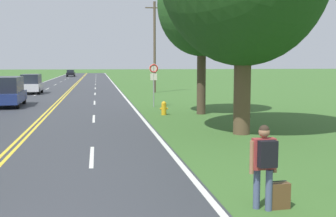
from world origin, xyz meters
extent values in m
cube|color=silver|center=(2.65, 7.50, 0.01)|extent=(0.12, 3.00, 0.00)
cube|color=silver|center=(2.65, 16.50, 0.01)|extent=(0.12, 3.00, 0.00)
cube|color=silver|center=(2.65, 25.50, 0.01)|extent=(0.12, 3.00, 0.00)
cube|color=silver|center=(2.65, 34.50, 0.01)|extent=(0.12, 3.00, 0.00)
cube|color=silver|center=(2.65, 43.50, 0.01)|extent=(0.12, 3.00, 0.00)
cube|color=silver|center=(2.65, 52.50, 0.01)|extent=(0.12, 3.00, 0.00)
cube|color=silver|center=(2.65, 61.50, 0.01)|extent=(0.12, 3.00, 0.00)
cube|color=silver|center=(2.65, 70.50, 0.01)|extent=(0.12, 3.00, 0.00)
cube|color=silver|center=(2.65, 79.50, 0.01)|extent=(0.12, 3.00, 0.00)
cube|color=silver|center=(2.65, 88.50, 0.01)|extent=(0.12, 3.00, 0.00)
cube|color=silver|center=(2.65, 97.50, 0.01)|extent=(0.12, 3.00, 0.00)
cube|color=silver|center=(2.65, 106.50, 0.01)|extent=(0.12, 3.00, 0.00)
cube|color=silver|center=(-2.65, 25.50, 0.01)|extent=(0.12, 3.00, 0.00)
cube|color=silver|center=(-2.65, 34.50, 0.01)|extent=(0.12, 3.00, 0.00)
cube|color=silver|center=(-2.65, 43.50, 0.01)|extent=(0.12, 3.00, 0.00)
cube|color=silver|center=(-2.65, 52.50, 0.01)|extent=(0.12, 3.00, 0.00)
cube|color=silver|center=(-2.65, 61.50, 0.01)|extent=(0.12, 3.00, 0.00)
cube|color=silver|center=(-2.65, 70.50, 0.01)|extent=(0.12, 3.00, 0.00)
cube|color=silver|center=(-2.65, 79.50, 0.01)|extent=(0.12, 3.00, 0.00)
cube|color=silver|center=(-2.65, 88.50, 0.01)|extent=(0.12, 3.00, 0.00)
cube|color=silver|center=(-2.65, 97.50, 0.01)|extent=(0.12, 3.00, 0.00)
cube|color=silver|center=(-2.65, 106.50, 0.01)|extent=(0.12, 3.00, 0.00)
cylinder|color=#475175|center=(5.91, 2.27, 0.41)|extent=(0.13, 0.13, 0.81)
cylinder|color=#475175|center=(6.10, 2.12, 0.41)|extent=(0.13, 0.13, 0.81)
cube|color=#993333|center=(6.01, 2.19, 1.12)|extent=(0.45, 0.20, 0.61)
sphere|color=#936647|center=(6.01, 2.19, 1.54)|extent=(0.22, 0.22, 0.22)
sphere|color=#2D2319|center=(6.01, 2.19, 1.58)|extent=(0.20, 0.20, 0.20)
cylinder|color=#936647|center=(5.77, 2.18, 1.05)|extent=(0.09, 0.09, 0.64)
cylinder|color=#936647|center=(6.25, 2.20, 1.05)|extent=(0.09, 0.09, 0.64)
cube|color=black|center=(6.02, 2.01, 1.15)|extent=(0.36, 0.19, 0.51)
cube|color=brown|center=(6.33, 2.18, 0.26)|extent=(0.46, 0.18, 0.52)
cylinder|color=black|center=(6.33, 2.18, 0.56)|extent=(0.32, 0.04, 0.02)
cylinder|color=gold|center=(6.49, 17.55, 0.29)|extent=(0.28, 0.28, 0.57)
sphere|color=gold|center=(6.49, 17.55, 0.63)|extent=(0.27, 0.27, 0.27)
cylinder|color=gold|center=(6.67, 17.55, 0.35)|extent=(0.08, 0.10, 0.10)
cylinder|color=gold|center=(6.31, 17.55, 0.35)|extent=(0.08, 0.10, 0.10)
cylinder|color=gray|center=(6.51, 21.89, 1.39)|extent=(0.07, 0.07, 2.78)
cylinder|color=silver|center=(6.51, 21.87, 2.53)|extent=(0.60, 0.02, 0.60)
torus|color=red|center=(6.51, 21.86, 2.53)|extent=(0.55, 0.07, 0.55)
cube|color=silver|center=(6.51, 21.87, 1.98)|extent=(0.44, 0.02, 0.44)
cylinder|color=brown|center=(8.45, 35.57, 4.39)|extent=(0.24, 0.24, 8.78)
cube|color=brown|center=(8.45, 35.57, 8.18)|extent=(1.80, 0.12, 0.10)
cylinder|color=brown|center=(8.60, 10.76, 1.88)|extent=(0.68, 0.68, 3.77)
cylinder|color=#473828|center=(8.64, 17.62, 2.00)|extent=(0.49, 0.49, 3.99)
ellipsoid|color=#234C1E|center=(8.64, 17.62, 6.09)|extent=(4.94, 4.94, 5.68)
cylinder|color=black|center=(-3.86, 25.34, 0.33)|extent=(0.22, 0.67, 0.66)
cylinder|color=black|center=(-2.24, 25.40, 0.33)|extent=(0.22, 0.67, 0.66)
cylinder|color=black|center=(-2.13, 22.38, 0.33)|extent=(0.22, 0.67, 0.66)
cube|color=navy|center=(-3.00, 23.86, 0.63)|extent=(2.00, 4.94, 0.66)
cube|color=#1E232D|center=(-3.00, 23.86, 1.46)|extent=(1.73, 3.47, 1.02)
cylinder|color=black|center=(-4.04, 37.11, 0.34)|extent=(0.21, 0.69, 0.69)
cylinder|color=black|center=(-2.47, 37.12, 0.34)|extent=(0.21, 0.69, 0.69)
cylinder|color=black|center=(-4.02, 34.59, 0.34)|extent=(0.21, 0.69, 0.69)
cylinder|color=black|center=(-2.45, 34.60, 0.34)|extent=(0.21, 0.69, 0.69)
cube|color=silver|center=(-3.24, 35.86, 0.64)|extent=(1.80, 4.08, 0.67)
cube|color=#1E232D|center=(-3.24, 35.86, 1.41)|extent=(1.57, 2.86, 0.86)
cylinder|color=black|center=(-3.46, 89.55, 0.35)|extent=(0.20, 0.69, 0.69)
cylinder|color=black|center=(-1.95, 89.54, 0.35)|extent=(0.20, 0.69, 0.69)
cylinder|color=black|center=(-3.48, 86.96, 0.35)|extent=(0.20, 0.69, 0.69)
cylinder|color=black|center=(-1.97, 86.95, 0.35)|extent=(0.20, 0.69, 0.69)
cube|color=black|center=(-2.72, 88.25, 0.60)|extent=(1.74, 4.18, 0.57)
cube|color=#1E232D|center=(-2.72, 88.08, 1.17)|extent=(1.52, 2.30, 0.58)
camera|label=1|loc=(2.85, -5.39, 2.86)|focal=45.00mm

